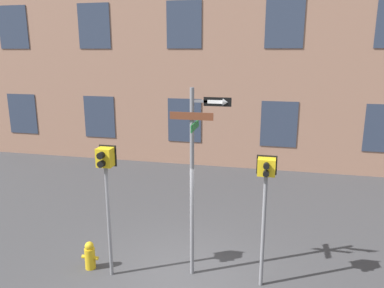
% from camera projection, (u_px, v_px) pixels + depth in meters
% --- Properties ---
extents(ground_plane, '(60.00, 60.00, 0.00)m').
position_uv_depth(ground_plane, '(182.00, 278.00, 8.33)').
color(ground_plane, '#38383A').
extents(building_facade, '(24.00, 0.64, 11.91)m').
position_uv_depth(building_facade, '(234.00, 24.00, 15.12)').
color(building_facade, '#936B56').
rests_on(building_facade, ground_plane).
extents(street_sign_pole, '(1.26, 0.71, 4.20)m').
position_uv_depth(street_sign_pole, '(195.00, 169.00, 7.89)').
color(street_sign_pole, slate).
rests_on(street_sign_pole, ground_plane).
extents(pedestrian_signal_left, '(0.38, 0.40, 2.98)m').
position_uv_depth(pedestrian_signal_left, '(106.00, 176.00, 7.89)').
color(pedestrian_signal_left, slate).
rests_on(pedestrian_signal_left, ground_plane).
extents(pedestrian_signal_right, '(0.41, 0.40, 2.87)m').
position_uv_depth(pedestrian_signal_right, '(265.00, 187.00, 7.54)').
color(pedestrian_signal_right, slate).
rests_on(pedestrian_signal_right, ground_plane).
extents(fire_hydrant, '(0.40, 0.24, 0.67)m').
position_uv_depth(fire_hydrant, '(90.00, 256.00, 8.63)').
color(fire_hydrant, gold).
rests_on(fire_hydrant, ground_plane).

